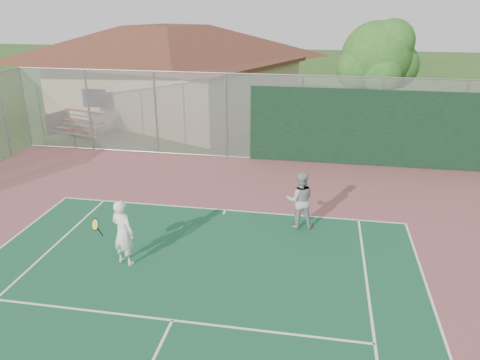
# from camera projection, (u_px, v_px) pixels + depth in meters

# --- Properties ---
(back_fence) EXTENTS (20.08, 0.11, 3.53)m
(back_fence) POSITION_uv_depth(u_px,v_px,m) (303.00, 122.00, 18.51)
(back_fence) COLOR gray
(back_fence) RESTS_ON ground
(clubhouse) EXTENTS (15.84, 13.66, 5.76)m
(clubhouse) POSITION_uv_depth(u_px,v_px,m) (168.00, 62.00, 25.92)
(clubhouse) COLOR tan
(clubhouse) RESTS_ON ground
(bleachers) EXTENTS (3.04, 2.19, 1.00)m
(bleachers) POSITION_uv_depth(u_px,v_px,m) (81.00, 123.00, 22.91)
(bleachers) COLOR maroon
(bleachers) RESTS_ON ground
(tree) EXTENTS (3.88, 3.67, 5.41)m
(tree) POSITION_uv_depth(u_px,v_px,m) (378.00, 59.00, 21.89)
(tree) COLOR #322112
(tree) RESTS_ON ground
(player_white_front) EXTENTS (1.12, 0.79, 1.73)m
(player_white_front) POSITION_uv_depth(u_px,v_px,m) (123.00, 233.00, 11.57)
(player_white_front) COLOR white
(player_white_front) RESTS_ON ground
(player_grey_back) EXTENTS (0.91, 0.76, 1.70)m
(player_grey_back) POSITION_uv_depth(u_px,v_px,m) (300.00, 200.00, 13.45)
(player_grey_back) COLOR #9FA2A4
(player_grey_back) RESTS_ON ground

